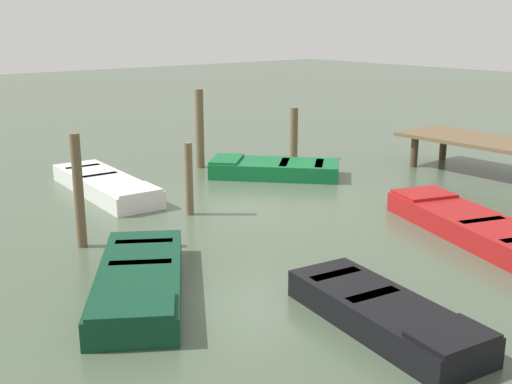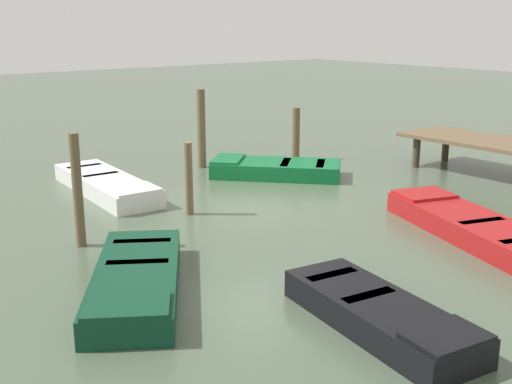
% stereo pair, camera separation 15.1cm
% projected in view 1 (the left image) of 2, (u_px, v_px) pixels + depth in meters
% --- Properties ---
extents(ground_plane, '(80.00, 80.00, 0.00)m').
position_uv_depth(ground_plane, '(256.00, 207.00, 14.00)').
color(ground_plane, '#475642').
extents(dock_segment, '(5.16, 2.05, 0.95)m').
position_uv_depth(dock_segment, '(496.00, 145.00, 16.59)').
color(dock_segment, brown).
rests_on(dock_segment, ground_plane).
extents(rowboat_red, '(4.18, 2.47, 0.46)m').
position_uv_depth(rowboat_red, '(470.00, 224.00, 12.16)').
color(rowboat_red, maroon).
rests_on(rowboat_red, ground_plane).
extents(rowboat_green, '(3.37, 3.26, 0.46)m').
position_uv_depth(rowboat_green, '(274.00, 168.00, 16.73)').
color(rowboat_green, '#0F602D').
rests_on(rowboat_green, ground_plane).
extents(rowboat_dark_green, '(3.63, 2.94, 0.46)m').
position_uv_depth(rowboat_dark_green, '(139.00, 281.00, 9.51)').
color(rowboat_dark_green, '#0C3823').
rests_on(rowboat_dark_green, ground_plane).
extents(rowboat_white, '(4.10, 1.40, 0.46)m').
position_uv_depth(rowboat_white, '(106.00, 185.00, 15.06)').
color(rowboat_white, silver).
rests_on(rowboat_white, ground_plane).
extents(rowboat_black, '(3.16, 1.51, 0.46)m').
position_uv_depth(rowboat_black, '(385.00, 314.00, 8.43)').
color(rowboat_black, black).
rests_on(rowboat_black, ground_plane).
extents(mooring_piling_mid_left, '(0.18, 0.18, 2.09)m').
position_uv_depth(mooring_piling_mid_left, '(79.00, 191.00, 11.30)').
color(mooring_piling_mid_left, brown).
rests_on(mooring_piling_mid_left, ground_plane).
extents(mooring_piling_far_right, '(0.23, 0.23, 1.53)m').
position_uv_depth(mooring_piling_far_right, '(294.00, 133.00, 18.73)').
color(mooring_piling_far_right, brown).
rests_on(mooring_piling_far_right, ground_plane).
extents(mooring_piling_far_left, '(0.23, 0.23, 2.18)m').
position_uv_depth(mooring_piling_far_left, '(200.00, 129.00, 17.53)').
color(mooring_piling_far_left, brown).
rests_on(mooring_piling_far_left, ground_plane).
extents(mooring_piling_center, '(0.16, 0.16, 1.55)m').
position_uv_depth(mooring_piling_center, '(189.00, 179.00, 13.28)').
color(mooring_piling_center, brown).
rests_on(mooring_piling_center, ground_plane).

